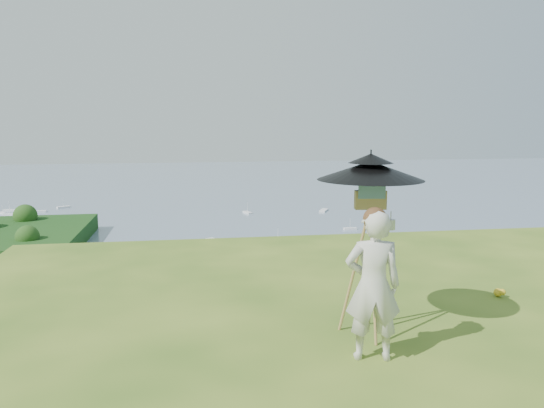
{
  "coord_description": "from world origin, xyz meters",
  "views": [
    {
      "loc": [
        -3.65,
        -3.38,
        2.34
      ],
      "look_at": [
        -2.45,
        4.36,
        1.09
      ],
      "focal_mm": 35.0,
      "sensor_mm": 36.0,
      "label": 1
    }
  ],
  "objects": [
    {
      "name": "slope_trees",
      "position": [
        0.0,
        35.0,
        -15.0
      ],
      "size": [
        110.0,
        50.0,
        6.0
      ],
      "primitive_type": null,
      "color": "#1B4615",
      "rests_on": "forest_slope"
    },
    {
      "name": "harbor_town",
      "position": [
        0.0,
        75.0,
        -29.5
      ],
      "size": [
        110.0,
        22.0,
        5.0
      ],
      "primitive_type": null,
      "color": "beige",
      "rests_on": "shoreline_tier"
    },
    {
      "name": "shoreline_tier",
      "position": [
        0.0,
        75.0,
        -36.0
      ],
      "size": [
        170.0,
        28.0,
        8.0
      ],
      "primitive_type": "cube",
      "color": "gray",
      "rests_on": "bay_water"
    },
    {
      "name": "painter",
      "position": [
        -1.92,
        1.36,
        0.75
      ],
      "size": [
        0.6,
        0.45,
        1.49
      ],
      "primitive_type": "imported",
      "rotation": [
        0.0,
        0.0,
        2.97
      ],
      "color": "beige",
      "rests_on": "ground"
    },
    {
      "name": "field_easel",
      "position": [
        -1.77,
        1.95,
        0.87
      ],
      "size": [
        0.74,
        0.74,
        1.74
      ],
      "primitive_type": null,
      "rotation": [
        0.0,
        0.0,
        -0.12
      ],
      "color": "#A38144",
      "rests_on": "ground"
    },
    {
      "name": "painter_cap",
      "position": [
        -1.92,
        1.36,
        1.45
      ],
      "size": [
        0.25,
        0.28,
        0.1
      ],
      "primitive_type": null,
      "rotation": [
        0.0,
        0.0,
        -0.12
      ],
      "color": "#E37C83",
      "rests_on": "painter"
    },
    {
      "name": "bay_water",
      "position": [
        0.0,
        240.0,
        -34.0
      ],
      "size": [
        700.0,
        700.0,
        0.0
      ],
      "primitive_type": "plane",
      "color": "slate",
      "rests_on": "ground"
    },
    {
      "name": "sun_umbrella",
      "position": [
        -1.77,
        1.98,
        1.73
      ],
      "size": [
        1.19,
        1.19,
        0.6
      ],
      "primitive_type": null,
      "rotation": [
        0.0,
        0.0,
        -0.05
      ],
      "color": "black",
      "rests_on": "field_easel"
    },
    {
      "name": "moored_boats",
      "position": [
        -12.5,
        161.0,
        -33.65
      ],
      "size": [
        140.0,
        140.0,
        0.7
      ],
      "primitive_type": null,
      "color": "white",
      "rests_on": "bay_water"
    }
  ]
}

